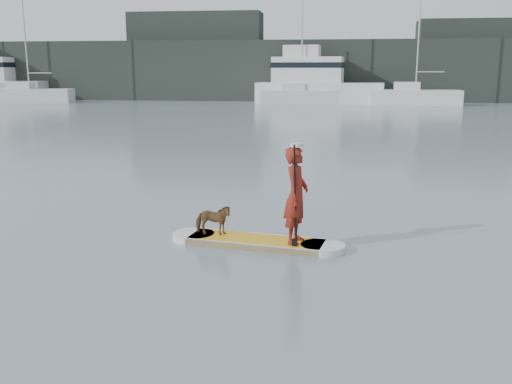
# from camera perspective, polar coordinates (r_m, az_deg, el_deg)

# --- Properties ---
(ground) EXTENTS (140.00, 140.00, 0.00)m
(ground) POSITION_cam_1_polar(r_m,az_deg,el_deg) (9.18, -22.60, -9.07)
(ground) COLOR slate
(ground) RESTS_ON ground
(paddleboard) EXTENTS (3.27, 1.22, 0.12)m
(paddleboard) POSITION_cam_1_polar(r_m,az_deg,el_deg) (10.57, 0.00, -4.98)
(paddleboard) COLOR #F0A916
(paddleboard) RESTS_ON ground
(paddler) EXTENTS (0.52, 0.70, 1.73)m
(paddler) POSITION_cam_1_polar(r_m,az_deg,el_deg) (10.15, 4.04, -0.33)
(paddler) COLOR maroon
(paddler) RESTS_ON paddleboard
(white_cap) EXTENTS (0.22, 0.22, 0.07)m
(white_cap) POSITION_cam_1_polar(r_m,az_deg,el_deg) (9.99, 4.12, 4.72)
(white_cap) COLOR silver
(white_cap) RESTS_ON paddler
(dog) EXTENTS (0.70, 0.33, 0.58)m
(dog) POSITION_cam_1_polar(r_m,az_deg,el_deg) (10.75, -4.33, -2.79)
(dog) COLOR #53341C
(dog) RESTS_ON paddleboard
(paddle) EXTENTS (0.10, 0.30, 2.00)m
(paddle) POSITION_cam_1_polar(r_m,az_deg,el_deg) (9.95, 3.93, -1.71)
(paddle) COLOR black
(paddle) RESTS_ON ground
(sailboat_b) EXTENTS (8.31, 3.57, 11.95)m
(sailboat_b) POSITION_cam_1_polar(r_m,az_deg,el_deg) (59.97, -21.75, 9.10)
(sailboat_b) COLOR silver
(sailboat_b) RESTS_ON ground
(sailboat_d) EXTENTS (7.74, 2.92, 11.18)m
(sailboat_d) POSITION_cam_1_polar(r_m,az_deg,el_deg) (53.78, 4.48, 9.63)
(sailboat_d) COLOR silver
(sailboat_d) RESTS_ON ground
(sailboat_e) EXTENTS (7.96, 2.98, 11.35)m
(sailboat_e) POSITION_cam_1_polar(r_m,az_deg,el_deg) (53.28, 15.56, 9.22)
(sailboat_e) COLOR silver
(sailboat_e) RESTS_ON ground
(motor_yacht_a) EXTENTS (12.11, 4.87, 7.07)m
(motor_yacht_a) POSITION_cam_1_polar(r_m,az_deg,el_deg) (54.86, 5.87, 10.89)
(motor_yacht_a) COLOR silver
(motor_yacht_a) RESTS_ON ground
(shore_mass) EXTENTS (90.00, 6.00, 6.00)m
(shore_mass) POSITION_cam_1_polar(r_m,az_deg,el_deg) (60.52, 3.30, 12.01)
(shore_mass) COLOR black
(shore_mass) RESTS_ON ground
(shore_building_west) EXTENTS (14.00, 4.00, 9.00)m
(shore_building_west) POSITION_cam_1_polar(r_m,az_deg,el_deg) (63.06, -5.97, 13.34)
(shore_building_west) COLOR black
(shore_building_west) RESTS_ON ground
(shore_building_east) EXTENTS (10.00, 4.00, 8.00)m
(shore_building_east) POSITION_cam_1_polar(r_m,az_deg,el_deg) (62.84, 20.38, 12.21)
(shore_building_east) COLOR black
(shore_building_east) RESTS_ON ground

